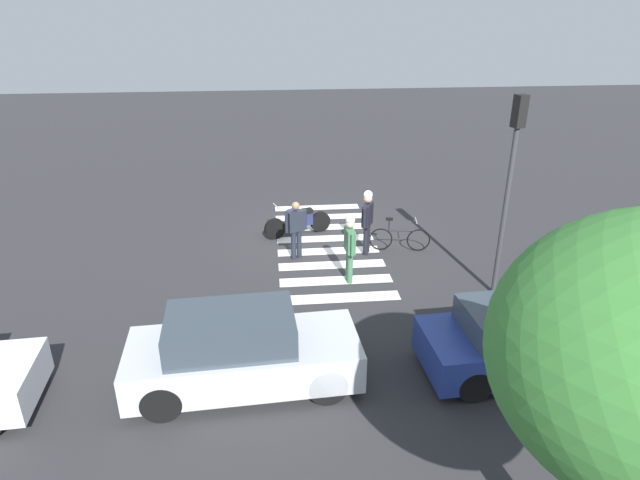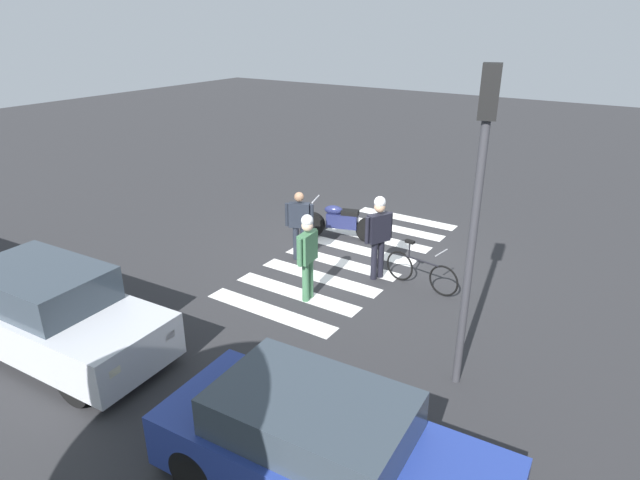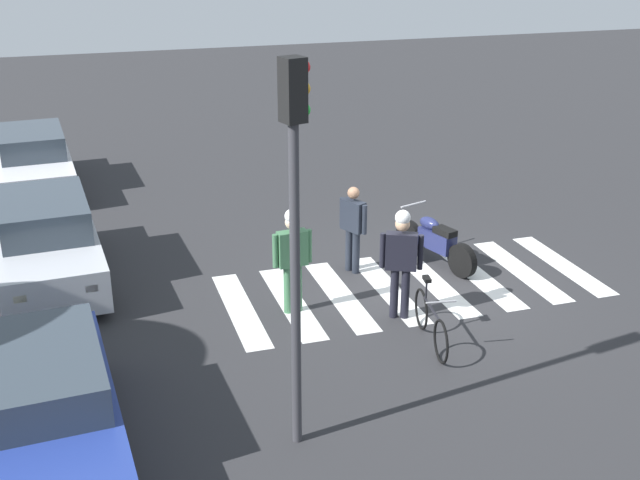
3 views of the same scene
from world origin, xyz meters
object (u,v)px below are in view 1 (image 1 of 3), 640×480
Objects in this scene: car_blue_hatchback at (528,340)px; leaning_bicycle at (399,238)px; officer_on_foot at (367,217)px; car_silver_sedan at (241,352)px; officer_by_motorcycle at (296,227)px; pedestrian_bystander at (350,243)px; traffic_light_pole at (511,168)px; police_motorcycle at (298,221)px.

leaning_bicycle is at bearing -77.94° from car_blue_hatchback.
officer_on_foot reaches higher than car_silver_sedan.
officer_by_motorcycle is 0.39× the size of car_blue_hatchback.
traffic_light_pole is (-3.48, 0.92, 2.12)m from pedestrian_bystander.
car_blue_hatchback is (-1.21, 5.65, 0.29)m from leaning_bicycle.
officer_by_motorcycle is at bearing 84.98° from police_motorcycle.
leaning_bicycle is 7.07m from car_silver_sedan.
police_motorcycle is 0.43× the size of traffic_light_pole.
officer_by_motorcycle is at bearing -52.40° from car_blue_hatchback.
officer_on_foot is at bearing -42.74° from traffic_light_pole.
officer_on_foot is (-1.86, 1.52, 0.65)m from police_motorcycle.
officer_by_motorcycle reaches higher than leaning_bicycle.
officer_on_foot reaches higher than police_motorcycle.
police_motorcycle is 8.13m from car_blue_hatchback.
officer_on_foot is 0.39× the size of traffic_light_pole.
pedestrian_bystander reaches higher than car_blue_hatchback.
traffic_light_pole reaches higher than car_silver_sedan.
traffic_light_pole is at bearing 152.89° from officer_by_motorcycle.
officer_on_foot is 6.43m from car_silver_sedan.
police_motorcycle is 1.09× the size of officer_on_foot.
officer_on_foot reaches higher than officer_by_motorcycle.
police_motorcycle is 1.70m from officer_by_motorcycle.
pedestrian_bystander is 0.43× the size of car_blue_hatchback.
pedestrian_bystander is at bearing -53.34° from car_blue_hatchback.
police_motorcycle is at bearing -101.76° from car_silver_sedan.
officer_on_foot is 1.78m from pedestrian_bystander.
officer_by_motorcycle is (2.98, 0.22, 0.57)m from leaning_bicycle.
traffic_light_pole reaches higher than officer_by_motorcycle.
leaning_bicycle is 0.36× the size of traffic_light_pole.
officer_on_foot is at bearing 6.28° from leaning_bicycle.
leaning_bicycle is at bearing -127.45° from car_silver_sedan.
car_blue_hatchback is 0.99× the size of car_silver_sedan.
pedestrian_bystander is (1.71, 1.73, 0.69)m from leaning_bicycle.
leaning_bicycle is 0.95× the size of pedestrian_bystander.
police_motorcycle is 1.24× the size of officer_by_motorcycle.
officer_by_motorcycle is 0.91× the size of pedestrian_bystander.
police_motorcycle is 0.48× the size of car_blue_hatchback.
officer_by_motorcycle is 5.79m from traffic_light_pole.
car_silver_sedan reaches higher than police_motorcycle.
police_motorcycle is 1.13× the size of pedestrian_bystander.
officer_by_motorcycle is at bearing 4.15° from leaning_bicycle.
pedestrian_bystander reaches higher than police_motorcycle.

